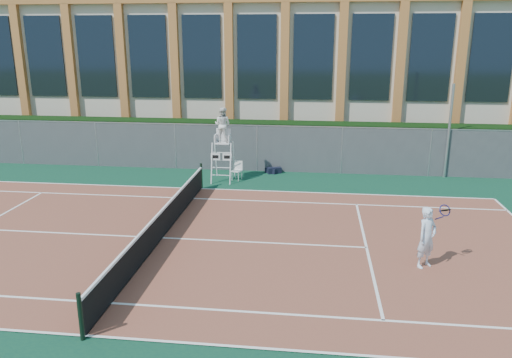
# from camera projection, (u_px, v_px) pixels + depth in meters

# --- Properties ---
(ground) EXTENTS (120.00, 120.00, 0.00)m
(ground) POSITION_uv_depth(u_px,v_px,m) (162.00, 239.00, 15.89)
(ground) COLOR #233814
(apron) EXTENTS (36.00, 20.00, 0.01)m
(apron) POSITION_uv_depth(u_px,v_px,m) (171.00, 227.00, 16.85)
(apron) COLOR #0C3729
(apron) RESTS_ON ground
(tennis_court) EXTENTS (23.77, 10.97, 0.02)m
(tennis_court) POSITION_uv_depth(u_px,v_px,m) (162.00, 238.00, 15.89)
(tennis_court) COLOR brown
(tennis_court) RESTS_ON apron
(tennis_net) EXTENTS (0.10, 11.30, 1.10)m
(tennis_net) POSITION_uv_depth(u_px,v_px,m) (161.00, 223.00, 15.75)
(tennis_net) COLOR black
(tennis_net) RESTS_ON ground
(fence) EXTENTS (40.00, 0.06, 2.20)m
(fence) POSITION_uv_depth(u_px,v_px,m) (216.00, 148.00, 24.01)
(fence) COLOR #595E60
(fence) RESTS_ON ground
(hedge) EXTENTS (40.00, 1.40, 2.20)m
(hedge) POSITION_uv_depth(u_px,v_px,m) (221.00, 143.00, 25.16)
(hedge) COLOR black
(hedge) RESTS_ON ground
(building) EXTENTS (45.00, 10.60, 8.22)m
(building) POSITION_uv_depth(u_px,v_px,m) (243.00, 71.00, 31.93)
(building) COLOR beige
(building) RESTS_ON ground
(steel_pole) EXTENTS (0.12, 0.12, 4.26)m
(steel_pole) POSITION_uv_depth(u_px,v_px,m) (449.00, 132.00, 22.40)
(steel_pole) COLOR #9EA0A5
(steel_pole) RESTS_ON ground
(umpire_chair) EXTENTS (0.93, 1.42, 3.32)m
(umpire_chair) POSITION_uv_depth(u_px,v_px,m) (223.00, 127.00, 21.90)
(umpire_chair) COLOR white
(umpire_chair) RESTS_ON ground
(plastic_chair) EXTENTS (0.51, 0.51, 0.86)m
(plastic_chair) POSITION_uv_depth(u_px,v_px,m) (238.00, 169.00, 22.45)
(plastic_chair) COLOR silver
(plastic_chair) RESTS_ON apron
(sports_bag_near) EXTENTS (0.71, 0.50, 0.28)m
(sports_bag_near) POSITION_uv_depth(u_px,v_px,m) (274.00, 170.00, 23.60)
(sports_bag_near) COLOR black
(sports_bag_near) RESTS_ON apron
(sports_bag_far) EXTENTS (0.63, 0.52, 0.23)m
(sports_bag_far) POSITION_uv_depth(u_px,v_px,m) (271.00, 171.00, 23.63)
(sports_bag_far) COLOR black
(sports_bag_far) RESTS_ON apron
(tennis_player) EXTENTS (1.03, 0.80, 1.74)m
(tennis_player) POSITION_uv_depth(u_px,v_px,m) (427.00, 237.00, 13.66)
(tennis_player) COLOR silver
(tennis_player) RESTS_ON tennis_court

